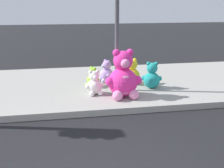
{
  "coord_description": "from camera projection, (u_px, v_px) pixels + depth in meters",
  "views": [
    {
      "loc": [
        -0.49,
        -2.99,
        2.44
      ],
      "look_at": [
        0.73,
        3.6,
        0.55
      ],
      "focal_mm": 47.44,
      "sensor_mm": 36.0,
      "label": 1
    }
  ],
  "objects": [
    {
      "name": "plush_lime",
      "position": [
        93.0,
        79.0,
        8.13
      ],
      "size": [
        0.4,
        0.4,
        0.56
      ],
      "color": "#8CD133",
      "rests_on": "sidewalk"
    },
    {
      "name": "plush_teal",
      "position": [
        152.0,
        77.0,
        8.0
      ],
      "size": [
        0.55,
        0.51,
        0.73
      ],
      "color": "teal",
      "rests_on": "sidewalk"
    },
    {
      "name": "sidewalk",
      "position": [
        77.0,
        86.0,
        8.48
      ],
      "size": [
        28.0,
        4.4,
        0.15
      ],
      "primitive_type": "cube",
      "color": "#9E9B93",
      "rests_on": "ground_plane"
    },
    {
      "name": "plush_pink_large",
      "position": [
        123.0,
        78.0,
        7.2
      ],
      "size": [
        0.91,
        0.8,
        1.18
      ],
      "color": "#F22D93",
      "rests_on": "sidewalk"
    },
    {
      "name": "sign_pole",
      "position": [
        117.0,
        25.0,
        7.41
      ],
      "size": [
        0.56,
        0.11,
        3.2
      ],
      "color": "#4C4C51",
      "rests_on": "sidewalk"
    },
    {
      "name": "plush_yellow",
      "position": [
        132.0,
        74.0,
        8.41
      ],
      "size": [
        0.51,
        0.52,
        0.73
      ],
      "color": "yellow",
      "rests_on": "sidewalk"
    },
    {
      "name": "plush_lavender",
      "position": [
        106.0,
        73.0,
        8.62
      ],
      "size": [
        0.46,
        0.48,
        0.65
      ],
      "color": "#B28CD8",
      "rests_on": "sidewalk"
    },
    {
      "name": "plush_white",
      "position": [
        94.0,
        85.0,
        7.44
      ],
      "size": [
        0.48,
        0.43,
        0.63
      ],
      "color": "white",
      "rests_on": "sidewalk"
    }
  ]
}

